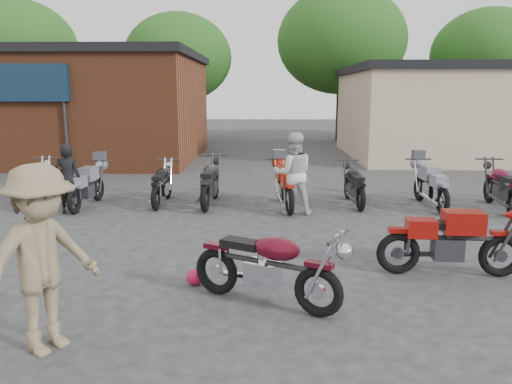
{
  "coord_description": "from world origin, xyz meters",
  "views": [
    {
      "loc": [
        -0.07,
        -6.47,
        2.69
      ],
      "look_at": [
        -0.27,
        2.46,
        0.9
      ],
      "focal_mm": 35.0,
      "sensor_mm": 36.0,
      "label": 1
    }
  ],
  "objects_px": {
    "person_dark": "(68,179)",
    "helmet": "(195,277)",
    "person_tan": "(42,260)",
    "sportbike": "(453,237)",
    "person_light": "(293,174)",
    "vintage_motorcycle": "(268,262)",
    "row_bike_4": "(285,183)",
    "row_bike_1": "(87,184)",
    "row_bike_3": "(210,179)",
    "row_bike_0": "(35,180)",
    "row_bike_6": "(431,183)",
    "row_bike_7": "(501,184)",
    "row_bike_5": "(354,182)",
    "row_bike_2": "(162,182)"
  },
  "relations": [
    {
      "from": "vintage_motorcycle",
      "to": "row_bike_4",
      "type": "distance_m",
      "value": 5.57
    },
    {
      "from": "row_bike_4",
      "to": "row_bike_6",
      "type": "bearing_deg",
      "value": -94.13
    },
    {
      "from": "row_bike_1",
      "to": "row_bike_5",
      "type": "distance_m",
      "value": 6.4
    },
    {
      "from": "sportbike",
      "to": "row_bike_6",
      "type": "relative_size",
      "value": 1.02
    },
    {
      "from": "sportbike",
      "to": "person_light",
      "type": "relative_size",
      "value": 1.11
    },
    {
      "from": "person_light",
      "to": "helmet",
      "type": "bearing_deg",
      "value": 64.64
    },
    {
      "from": "row_bike_3",
      "to": "row_bike_0",
      "type": "bearing_deg",
      "value": 91.68
    },
    {
      "from": "helmet",
      "to": "row_bike_6",
      "type": "distance_m",
      "value": 7.04
    },
    {
      "from": "row_bike_6",
      "to": "row_bike_3",
      "type": "bearing_deg",
      "value": 85.48
    },
    {
      "from": "row_bike_6",
      "to": "row_bike_5",
      "type": "bearing_deg",
      "value": 80.26
    },
    {
      "from": "person_light",
      "to": "person_tan",
      "type": "distance_m",
      "value": 6.76
    },
    {
      "from": "vintage_motorcycle",
      "to": "person_tan",
      "type": "height_order",
      "value": "person_tan"
    },
    {
      "from": "person_dark",
      "to": "row_bike_7",
      "type": "bearing_deg",
      "value": 172.96
    },
    {
      "from": "sportbike",
      "to": "person_dark",
      "type": "bearing_deg",
      "value": 155.91
    },
    {
      "from": "person_dark",
      "to": "person_tan",
      "type": "relative_size",
      "value": 0.78
    },
    {
      "from": "vintage_motorcycle",
      "to": "person_tan",
      "type": "relative_size",
      "value": 1.02
    },
    {
      "from": "row_bike_6",
      "to": "person_dark",
      "type": "bearing_deg",
      "value": 92.4
    },
    {
      "from": "sportbike",
      "to": "person_light",
      "type": "xyz_separation_m",
      "value": [
        -2.17,
        3.81,
        0.32
      ]
    },
    {
      "from": "vintage_motorcycle",
      "to": "sportbike",
      "type": "relative_size",
      "value": 0.99
    },
    {
      "from": "person_light",
      "to": "row_bike_1",
      "type": "relative_size",
      "value": 0.95
    },
    {
      "from": "vintage_motorcycle",
      "to": "helmet",
      "type": "relative_size",
      "value": 8.14
    },
    {
      "from": "row_bike_4",
      "to": "person_light",
      "type": "bearing_deg",
      "value": -171.73
    },
    {
      "from": "vintage_motorcycle",
      "to": "row_bike_4",
      "type": "bearing_deg",
      "value": 113.35
    },
    {
      "from": "row_bike_1",
      "to": "row_bike_5",
      "type": "bearing_deg",
      "value": -83.89
    },
    {
      "from": "row_bike_4",
      "to": "row_bike_6",
      "type": "distance_m",
      "value": 3.47
    },
    {
      "from": "person_dark",
      "to": "helmet",
      "type": "bearing_deg",
      "value": 118.74
    },
    {
      "from": "sportbike",
      "to": "row_bike_1",
      "type": "height_order",
      "value": "sportbike"
    },
    {
      "from": "person_dark",
      "to": "row_bike_1",
      "type": "xyz_separation_m",
      "value": [
        0.19,
        0.62,
        -0.22
      ]
    },
    {
      "from": "person_dark",
      "to": "person_tan",
      "type": "distance_m",
      "value": 6.47
    },
    {
      "from": "person_light",
      "to": "row_bike_6",
      "type": "height_order",
      "value": "person_light"
    },
    {
      "from": "row_bike_1",
      "to": "sportbike",
      "type": "bearing_deg",
      "value": -119.42
    },
    {
      "from": "person_dark",
      "to": "row_bike_6",
      "type": "height_order",
      "value": "person_dark"
    },
    {
      "from": "sportbike",
      "to": "person_tan",
      "type": "xyz_separation_m",
      "value": [
        -5.06,
        -2.3,
        0.4
      ]
    },
    {
      "from": "person_light",
      "to": "row_bike_0",
      "type": "distance_m",
      "value": 6.35
    },
    {
      "from": "helmet",
      "to": "person_light",
      "type": "height_order",
      "value": "person_light"
    },
    {
      "from": "sportbike",
      "to": "row_bike_4",
      "type": "bearing_deg",
      "value": 121.42
    },
    {
      "from": "vintage_motorcycle",
      "to": "person_light",
      "type": "xyz_separation_m",
      "value": [
        0.57,
        4.94,
        0.33
      ]
    },
    {
      "from": "person_light",
      "to": "row_bike_4",
      "type": "bearing_deg",
      "value": -79.81
    },
    {
      "from": "sportbike",
      "to": "row_bike_7",
      "type": "height_order",
      "value": "row_bike_7"
    },
    {
      "from": "helmet",
      "to": "person_tan",
      "type": "distance_m",
      "value": 2.42
    },
    {
      "from": "vintage_motorcycle",
      "to": "row_bike_7",
      "type": "distance_m",
      "value": 7.73
    },
    {
      "from": "vintage_motorcycle",
      "to": "row_bike_2",
      "type": "xyz_separation_m",
      "value": [
        -2.57,
        5.9,
        -0.04
      ]
    },
    {
      "from": "helmet",
      "to": "row_bike_0",
      "type": "height_order",
      "value": "row_bike_0"
    },
    {
      "from": "row_bike_1",
      "to": "row_bike_4",
      "type": "distance_m",
      "value": 4.7
    },
    {
      "from": "row_bike_2",
      "to": "row_bike_3",
      "type": "relative_size",
      "value": 0.89
    },
    {
      "from": "helmet",
      "to": "row_bike_5",
      "type": "bearing_deg",
      "value": 59.16
    },
    {
      "from": "person_dark",
      "to": "row_bike_2",
      "type": "relative_size",
      "value": 0.83
    },
    {
      "from": "sportbike",
      "to": "row_bike_2",
      "type": "xyz_separation_m",
      "value": [
        -5.31,
        4.77,
        -0.04
      ]
    },
    {
      "from": "vintage_motorcycle",
      "to": "person_tan",
      "type": "xyz_separation_m",
      "value": [
        -2.32,
        -1.17,
        0.41
      ]
    },
    {
      "from": "vintage_motorcycle",
      "to": "row_bike_7",
      "type": "height_order",
      "value": "row_bike_7"
    }
  ]
}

